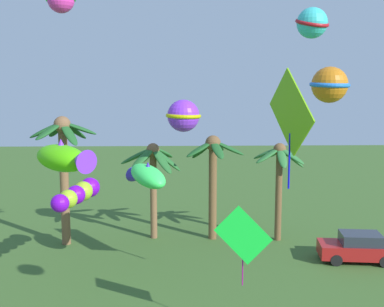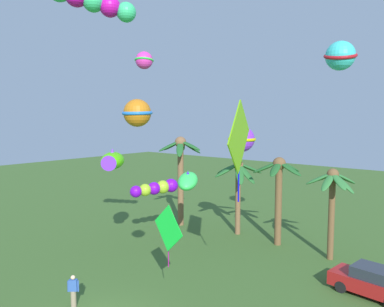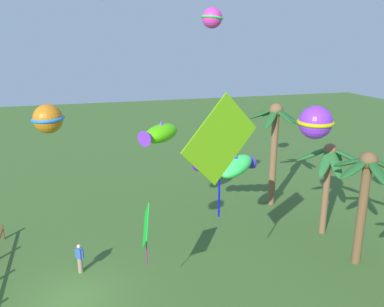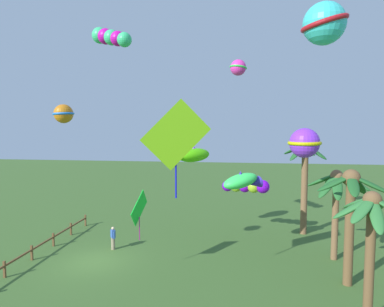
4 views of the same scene
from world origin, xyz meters
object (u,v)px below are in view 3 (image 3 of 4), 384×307
Objects in this scene: palm_tree_0 at (328,166)px; palm_tree_1 at (275,132)px; kite_diamond_9 at (146,227)px; kite_fish_3 at (238,166)px; kite_ball_4 at (48,119)px; palm_tree_2 at (365,184)px; kite_ball_2 at (212,18)px; kite_diamond_0 at (220,142)px; spectator_0 at (80,258)px; kite_tube_8 at (223,164)px; kite_ball_6 at (315,122)px; kite_fish_7 at (160,133)px.

palm_tree_1 is at bearing -169.08° from palm_tree_0.
kite_diamond_9 is at bearing -72.21° from palm_tree_0.
kite_fish_3 is 11.61m from kite_ball_4.
kite_ball_2 reaches higher than palm_tree_2.
kite_ball_4 is (9.18, -8.89, -3.72)m from kite_ball_2.
kite_ball_4 is (5.57, -9.27, 4.21)m from kite_fish_3.
palm_tree_1 is 2.56× the size of kite_diamond_9.
palm_tree_2 is 1.29× the size of kite_diamond_0.
kite_ball_4 is at bearing -82.31° from palm_tree_2.
kite_fish_3 is at bearing 121.00° from kite_ball_4.
palm_tree_0 reaches higher than spectator_0.
palm_tree_2 is 4.42× the size of kite_ball_4.
palm_tree_1 is 2.11× the size of kite_tube_8.
kite_diamond_0 is 5.38m from kite_diamond_9.
kite_fish_3 is at bearing -117.28° from kite_ball_6.
kite_ball_6 is 10.25m from kite_diamond_9.
kite_ball_6 is at bearing -130.45° from palm_tree_2.
kite_diamond_9 is (3.74, -11.67, -0.59)m from palm_tree_0.
palm_tree_2 is 1.77× the size of kite_tube_8.
kite_ball_2 is at bearing -111.13° from kite_tube_8.
kite_fish_3 reaches higher than kite_diamond_9.
palm_tree_2 is at bearing 55.22° from kite_fish_7.
palm_tree_2 is 15.16m from spectator_0.
kite_diamond_0 is at bearing -21.56° from kite_tube_8.
kite_ball_2 reaches higher than kite_diamond_0.
spectator_0 is 9.80m from kite_ball_4.
kite_fish_7 reaches higher than palm_tree_0.
kite_diamond_0 is (5.58, 5.49, 7.19)m from spectator_0.
kite_ball_2 is 8.72m from kite_fish_3.
kite_ball_6 is (-1.76, -2.07, 2.99)m from palm_tree_2.
palm_tree_1 is 15.36m from spectator_0.
kite_fish_7 is 4.79m from kite_tube_8.
kite_fish_3 is at bearing 6.00° from kite_ball_2.
palm_tree_0 is at bearing 59.63° from kite_ball_2.
palm_tree_1 is 18.03m from kite_ball_4.
kite_fish_7 is 0.87× the size of kite_tube_8.
kite_tube_8 is (0.29, 0.75, -8.86)m from kite_ball_2.
kite_ball_2 reaches higher than kite_fish_7.
spectator_0 is (-3.18, -14.35, -3.70)m from palm_tree_2.
palm_tree_2 is at bearing 37.04° from kite_tube_8.
kite_ball_6 is at bearing 56.99° from kite_fish_7.
kite_fish_7 reaches higher than spectator_0.
kite_ball_6 reaches higher than palm_tree_0.
kite_ball_6 reaches higher than kite_diamond_9.
kite_ball_6 is (1.81, 3.50, 2.60)m from kite_fish_3.
kite_diamond_0 is 7.98m from kite_ball_6.
kite_diamond_0 is (10.95, -8.15, 2.61)m from palm_tree_1.
kite_ball_2 is 8.53m from kite_ball_6.
kite_ball_2 is 13.31m from kite_ball_4.
palm_tree_2 is at bearing 77.49° from spectator_0.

